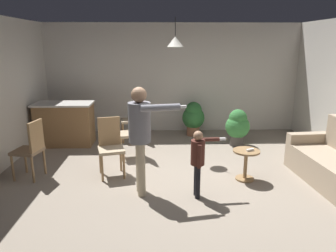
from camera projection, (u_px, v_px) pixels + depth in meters
name	position (u px, v px, depth m)	size (l,w,h in m)	color
ground	(181.00, 182.00, 5.23)	(7.68, 7.68, 0.00)	gray
wall_back	(173.00, 78.00, 7.97)	(6.40, 0.10, 2.70)	beige
kitchen_counter	(65.00, 124.00, 7.02)	(1.26, 0.66, 0.95)	olive
side_table_by_couch	(246.00, 161.00, 5.23)	(0.44, 0.44, 0.52)	#99754C
person_adult	(141.00, 129.00, 4.58)	(0.83, 0.47, 1.63)	tan
person_child	(198.00, 157.00, 4.56)	(0.53, 0.32, 1.02)	black
dining_chair_by_counter	(132.00, 130.00, 6.25)	(0.51, 0.51, 1.00)	#99754C
dining_chair_near_wall	(133.00, 117.00, 7.33)	(0.48, 0.48, 1.00)	#99754C
dining_chair_centre_back	(31.00, 147.00, 5.24)	(0.49, 0.49, 1.00)	#99754C
dining_chair_spare	(111.00, 144.00, 5.39)	(0.51, 0.51, 1.00)	#99754C
potted_plant_corner	(238.00, 126.00, 6.97)	(0.53, 0.53, 0.82)	#4C4742
potted_plant_by_wall	(193.00, 117.00, 7.74)	(0.55, 0.55, 0.84)	brown
spare_remote_on_table	(250.00, 150.00, 5.14)	(0.04, 0.13, 0.04)	white
ceiling_light_pendant	(175.00, 41.00, 6.07)	(0.32, 0.32, 0.55)	silver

